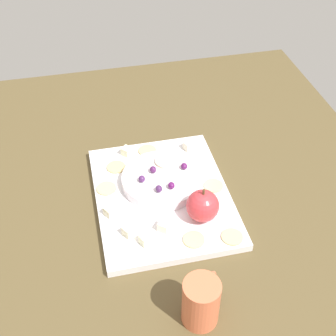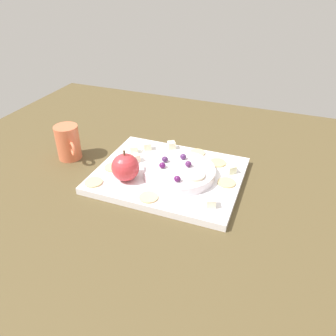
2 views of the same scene
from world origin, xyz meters
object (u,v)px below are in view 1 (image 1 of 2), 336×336
(cheese_cube_0, at_px, (164,226))
(cracker_1, at_px, (116,167))
(cheese_cube_5, at_px, (145,240))
(cracker_5, at_px, (232,237))
(serving_dish, at_px, (161,180))
(cheese_cube_1, at_px, (127,151))
(cup, at_px, (201,302))
(cheese_cube_4, at_px, (188,146))
(cracker_4, at_px, (147,151))
(cracker_0, at_px, (194,240))
(apple_whole, at_px, (203,206))
(grape_3, at_px, (157,189))
(grape_2, at_px, (171,185))
(cheese_cube_2, at_px, (129,231))
(grape_4, at_px, (184,166))
(cheese_cube_3, at_px, (110,211))
(apple_slice_0, at_px, (166,161))
(cracker_2, at_px, (106,189))
(grape_1, at_px, (142,179))
(platter, at_px, (162,196))
(grape_0, at_px, (154,169))
(cracker_3, at_px, (213,186))

(cheese_cube_0, xyz_separation_m, cracker_1, (0.21, 0.07, -0.01))
(cheese_cube_5, relative_size, cracker_5, 0.47)
(serving_dish, bearing_deg, cheese_cube_1, 27.40)
(cup, bearing_deg, cheese_cube_0, 6.67)
(cheese_cube_4, bearing_deg, cracker_4, 82.16)
(cracker_0, bearing_deg, cheese_cube_0, 52.40)
(serving_dish, relative_size, apple_whole, 2.60)
(cheese_cube_5, distance_m, grape_3, 0.12)
(cheese_cube_0, bearing_deg, cracker_0, -127.60)
(cracker_4, bearing_deg, grape_2, -171.76)
(serving_dish, distance_m, cheese_cube_0, 0.13)
(cheese_cube_0, distance_m, cup, 0.20)
(serving_dish, xyz_separation_m, cheese_cube_2, (-0.13, 0.09, -0.00))
(apple_whole, distance_m, cheese_cube_5, 0.13)
(cheese_cube_0, xyz_separation_m, grape_4, (0.15, -0.08, 0.02))
(cheese_cube_3, relative_size, grape_2, 1.27)
(cheese_cube_1, relative_size, cracker_5, 0.47)
(cracker_4, height_order, apple_slice_0, apple_slice_0)
(cracker_5, relative_size, cup, 0.45)
(cracker_2, xyz_separation_m, grape_1, (-0.02, -0.08, 0.03))
(cheese_cube_5, relative_size, grape_4, 1.27)
(cheese_cube_5, relative_size, grape_2, 1.27)
(cheese_cube_0, height_order, cheese_cube_3, same)
(cheese_cube_4, relative_size, cracker_5, 0.47)
(cheese_cube_1, xyz_separation_m, apple_slice_0, (-0.07, -0.08, 0.01))
(cheese_cube_1, xyz_separation_m, cracker_1, (-0.04, 0.03, -0.01))
(platter, relative_size, grape_4, 22.34)
(apple_slice_0, bearing_deg, cracker_2, 103.91)
(grape_0, bearing_deg, cracker_2, 94.52)
(cheese_cube_2, xyz_separation_m, cheese_cube_5, (-0.03, -0.03, 0.00))
(serving_dish, relative_size, cracker_2, 4.06)
(cracker_2, distance_m, cup, 0.36)
(cracker_1, height_order, grape_4, grape_4)
(cheese_cube_3, distance_m, apple_slice_0, 0.18)
(cheese_cube_3, distance_m, cheese_cube_5, 0.11)
(grape_0, bearing_deg, cheese_cube_1, 25.58)
(grape_3, bearing_deg, cheese_cube_3, 102.47)
(platter, relative_size, cracker_4, 8.30)
(grape_1, bearing_deg, grape_2, -120.45)
(cracker_1, distance_m, grape_0, 0.10)
(serving_dish, bearing_deg, cracker_0, -170.73)
(platter, xyz_separation_m, apple_whole, (-0.09, -0.07, 0.04))
(grape_1, relative_size, cup, 0.17)
(cracker_1, bearing_deg, grape_4, -112.59)
(cracker_0, xyz_separation_m, cracker_4, (0.29, 0.04, 0.00))
(cheese_cube_0, distance_m, grape_4, 0.17)
(cheese_cube_3, relative_size, cracker_3, 0.47)
(grape_1, height_order, grape_4, same)
(cheese_cube_5, height_order, grape_1, grape_1)
(apple_whole, distance_m, cheese_cube_3, 0.19)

